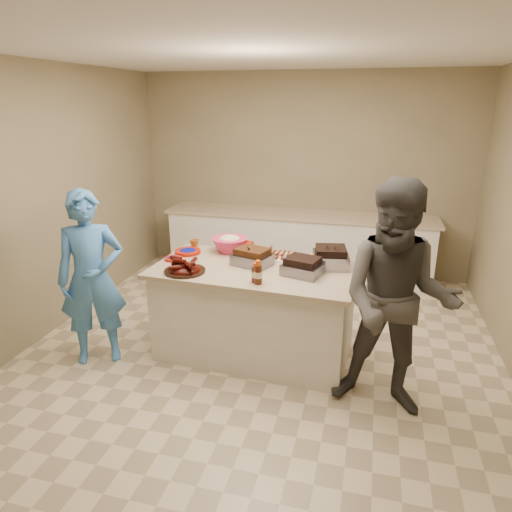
% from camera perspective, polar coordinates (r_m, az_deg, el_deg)
% --- Properties ---
extents(room, '(4.50, 5.00, 2.70)m').
position_cam_1_polar(room, '(4.46, 0.27, -12.48)').
color(room, '#8B7E5D').
rests_on(room, ground).
extents(back_counter, '(3.60, 0.64, 0.90)m').
position_cam_1_polar(back_counter, '(6.26, 5.22, 1.37)').
color(back_counter, silver).
rests_on(back_counter, ground).
extents(island, '(1.90, 1.08, 0.88)m').
position_cam_1_polar(island, '(4.53, -0.16, -11.94)').
color(island, silver).
rests_on(island, ground).
extents(rib_platter, '(0.41, 0.41, 0.15)m').
position_cam_1_polar(rib_platter, '(4.11, -8.88, -1.97)').
color(rib_platter, '#450A05').
rests_on(rib_platter, island).
extents(pulled_pork_tray, '(0.40, 0.35, 0.10)m').
position_cam_1_polar(pulled_pork_tray, '(4.24, -0.46, -1.11)').
color(pulled_pork_tray, '#47230F').
rests_on(pulled_pork_tray, island).
extents(brisket_tray, '(0.38, 0.35, 0.10)m').
position_cam_1_polar(brisket_tray, '(4.03, 5.81, -2.30)').
color(brisket_tray, black).
rests_on(brisket_tray, island).
extents(roasting_pan, '(0.37, 0.37, 0.13)m').
position_cam_1_polar(roasting_pan, '(4.25, 9.24, -1.29)').
color(roasting_pan, gray).
rests_on(roasting_pan, island).
extents(coleslaw_bowl, '(0.38, 0.38, 0.25)m').
position_cam_1_polar(coleslaw_bowl, '(4.61, -3.29, 0.55)').
color(coleslaw_bowl, '#CB2E56').
rests_on(coleslaw_bowl, island).
extents(sausage_plate, '(0.30, 0.30, 0.05)m').
position_cam_1_polar(sausage_plate, '(4.44, 2.79, -0.18)').
color(sausage_plate, silver).
rests_on(sausage_plate, island).
extents(mac_cheese_dish, '(0.30, 0.23, 0.07)m').
position_cam_1_polar(mac_cheese_dish, '(4.33, 8.43, -0.88)').
color(mac_cheese_dish, orange).
rests_on(mac_cheese_dish, island).
extents(bbq_bottle_a, '(0.06, 0.06, 0.17)m').
position_cam_1_polar(bbq_bottle_a, '(3.84, -0.14, -3.27)').
color(bbq_bottle_a, '#3D190B').
rests_on(bbq_bottle_a, island).
extents(bbq_bottle_b, '(0.07, 0.07, 0.20)m').
position_cam_1_polar(bbq_bottle_b, '(3.81, 0.25, -3.46)').
color(bbq_bottle_b, '#3D190B').
rests_on(bbq_bottle_b, island).
extents(mustard_bottle, '(0.05, 0.05, 0.12)m').
position_cam_1_polar(mustard_bottle, '(4.38, -0.05, -0.45)').
color(mustard_bottle, yellow).
rests_on(mustard_bottle, island).
extents(sauce_bowl, '(0.14, 0.05, 0.13)m').
position_cam_1_polar(sauce_bowl, '(4.29, 0.28, -0.85)').
color(sauce_bowl, silver).
rests_on(sauce_bowl, island).
extents(plate_stack_large, '(0.27, 0.27, 0.03)m').
position_cam_1_polar(plate_stack_large, '(4.61, -8.51, 0.35)').
color(plate_stack_large, '#971507').
rests_on(plate_stack_large, island).
extents(plate_stack_small, '(0.18, 0.18, 0.02)m').
position_cam_1_polar(plate_stack_small, '(4.44, -10.28, -0.47)').
color(plate_stack_small, '#971507').
rests_on(plate_stack_small, island).
extents(plastic_cup, '(0.10, 0.09, 0.09)m').
position_cam_1_polar(plastic_cup, '(4.77, -7.68, 1.01)').
color(plastic_cup, '#8E5616').
rests_on(plastic_cup, island).
extents(basket_stack, '(0.21, 0.16, 0.11)m').
position_cam_1_polar(basket_stack, '(4.58, -1.80, 0.44)').
color(basket_stack, '#971507').
rests_on(basket_stack, island).
extents(guest_blue, '(1.29, 1.70, 0.39)m').
position_cam_1_polar(guest_blue, '(4.70, -18.75, -11.88)').
color(guest_blue, '#4281CD').
rests_on(guest_blue, ground).
extents(guest_gray, '(1.08, 1.91, 0.69)m').
position_cam_1_polar(guest_gray, '(3.99, 15.88, -17.52)').
color(guest_gray, '#4B4844').
rests_on(guest_gray, ground).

